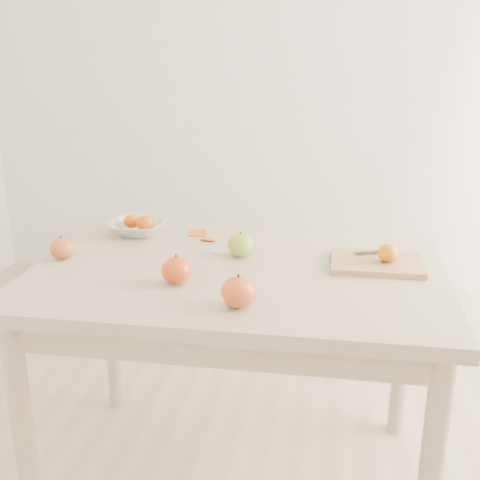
# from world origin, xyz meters

# --- Properties ---
(ground) EXTENTS (3.50, 3.50, 0.00)m
(ground) POSITION_xyz_m (0.00, 0.00, 0.00)
(ground) COLOR #C6B293
(ground) RESTS_ON ground
(table) EXTENTS (1.20, 0.80, 0.75)m
(table) POSITION_xyz_m (0.00, 0.00, 0.65)
(table) COLOR #C0AC91
(table) RESTS_ON ground
(cutting_board) EXTENTS (0.27, 0.20, 0.02)m
(cutting_board) POSITION_xyz_m (0.40, 0.08, 0.76)
(cutting_board) COLOR tan
(cutting_board) RESTS_ON table
(board_tangerine) EXTENTS (0.06, 0.06, 0.05)m
(board_tangerine) POSITION_xyz_m (0.43, 0.07, 0.80)
(board_tangerine) COLOR #D66907
(board_tangerine) RESTS_ON cutting_board
(fruit_bowl) EXTENTS (0.19, 0.19, 0.05)m
(fruit_bowl) POSITION_xyz_m (-0.39, 0.26, 0.77)
(fruit_bowl) COLOR silver
(fruit_bowl) RESTS_ON table
(bowl_tangerine_near) EXTENTS (0.05, 0.05, 0.05)m
(bowl_tangerine_near) POSITION_xyz_m (-0.41, 0.27, 0.79)
(bowl_tangerine_near) COLOR #DF6107
(bowl_tangerine_near) RESTS_ON fruit_bowl
(bowl_tangerine_far) EXTENTS (0.06, 0.06, 0.05)m
(bowl_tangerine_far) POSITION_xyz_m (-0.36, 0.25, 0.79)
(bowl_tangerine_far) COLOR red
(bowl_tangerine_far) RESTS_ON fruit_bowl
(orange_peel_a) EXTENTS (0.07, 0.05, 0.01)m
(orange_peel_a) POSITION_xyz_m (-0.19, 0.29, 0.75)
(orange_peel_a) COLOR #D3530E
(orange_peel_a) RESTS_ON table
(orange_peel_b) EXTENTS (0.05, 0.04, 0.01)m
(orange_peel_b) POSITION_xyz_m (-0.13, 0.23, 0.75)
(orange_peel_b) COLOR #DB500F
(orange_peel_b) RESTS_ON table
(paring_knife) EXTENTS (0.17, 0.07, 0.01)m
(paring_knife) POSITION_xyz_m (0.45, 0.15, 0.78)
(paring_knife) COLOR white
(paring_knife) RESTS_ON cutting_board
(apple_green) EXTENTS (0.08, 0.08, 0.07)m
(apple_green) POSITION_xyz_m (-0.01, 0.10, 0.79)
(apple_green) COLOR #5C8A1E
(apple_green) RESTS_ON table
(apple_red_c) EXTENTS (0.09, 0.09, 0.08)m
(apple_red_c) POSITION_xyz_m (0.05, -0.26, 0.79)
(apple_red_c) COLOR #A41D19
(apple_red_c) RESTS_ON table
(apple_red_d) EXTENTS (0.07, 0.07, 0.07)m
(apple_red_d) POSITION_xyz_m (-0.54, -0.01, 0.78)
(apple_red_d) COLOR #A12B1B
(apple_red_d) RESTS_ON table
(apple_red_b) EXTENTS (0.08, 0.08, 0.08)m
(apple_red_b) POSITION_xyz_m (-0.15, -0.14, 0.79)
(apple_red_b) COLOR #A11A0D
(apple_red_b) RESTS_ON table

